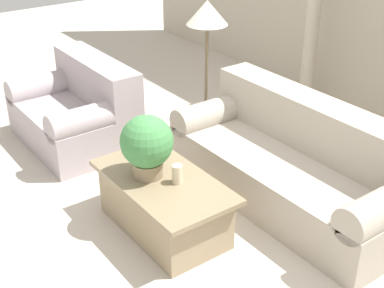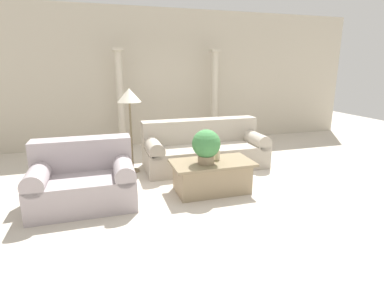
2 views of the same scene
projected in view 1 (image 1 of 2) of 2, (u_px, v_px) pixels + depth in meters
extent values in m
plane|color=beige|center=(199.00, 220.00, 4.54)|extent=(16.00, 16.00, 0.00)
cube|color=#ADA393|center=(287.00, 179.00, 4.72)|extent=(2.29, 0.96, 0.43)
cube|color=#ADA393|center=(317.00, 125.00, 4.68)|extent=(2.29, 0.33, 0.45)
cylinder|color=#ADA393|center=(217.00, 112.00, 5.31)|extent=(0.28, 0.96, 0.28)
cube|color=#AA9EA2|center=(74.00, 124.00, 5.71)|extent=(1.37, 0.96, 0.43)
cube|color=#AA9EA2|center=(97.00, 79.00, 5.66)|extent=(1.37, 0.33, 0.45)
cylinder|color=#AA9EA2|center=(50.00, 85.00, 5.96)|extent=(0.28, 0.96, 0.28)
cylinder|color=#AA9EA2|center=(95.00, 118.00, 5.19)|extent=(0.28, 0.96, 0.28)
cube|color=#998466|center=(164.00, 206.00, 4.34)|extent=(1.09, 0.59, 0.44)
cube|color=#897759|center=(163.00, 181.00, 4.22)|extent=(1.24, 0.67, 0.04)
cylinder|color=#937F60|center=(148.00, 168.00, 4.24)|extent=(0.25, 0.25, 0.13)
sphere|color=#428447|center=(147.00, 142.00, 4.13)|extent=(0.42, 0.42, 0.42)
cylinder|color=beige|center=(177.00, 174.00, 4.13)|extent=(0.08, 0.08, 0.15)
cylinder|color=brown|center=(205.00, 138.00, 5.85)|extent=(0.24, 0.24, 0.03)
cylinder|color=brown|center=(206.00, 84.00, 5.55)|extent=(0.04, 0.04, 1.25)
cone|color=silver|center=(207.00, 12.00, 5.21)|extent=(0.41, 0.41, 0.24)
cylinder|color=beige|center=(313.00, 16.00, 6.22)|extent=(0.16, 0.16, 2.21)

